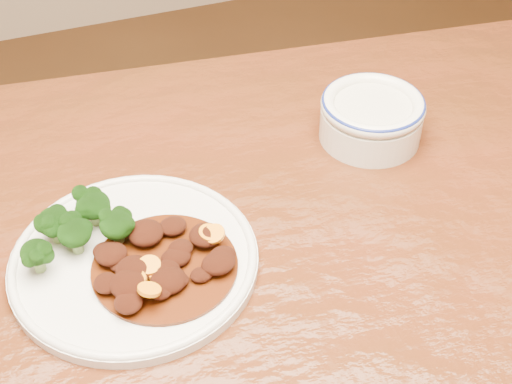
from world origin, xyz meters
name	(u,v)px	position (x,y,z in m)	size (l,w,h in m)	color
dining_table	(251,328)	(0.00, 0.00, 0.67)	(1.60, 1.07, 0.75)	#541F0E
dinner_plate	(134,259)	(-0.11, 0.07, 0.76)	(0.27, 0.27, 0.02)	silver
broccoli_florets	(78,226)	(-0.16, 0.11, 0.79)	(0.12, 0.08, 0.04)	#74964D
mince_stew	(162,264)	(-0.09, 0.04, 0.77)	(0.16, 0.16, 0.03)	#471907
dip_bowl	(372,116)	(0.23, 0.18, 0.78)	(0.13, 0.13, 0.06)	silver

